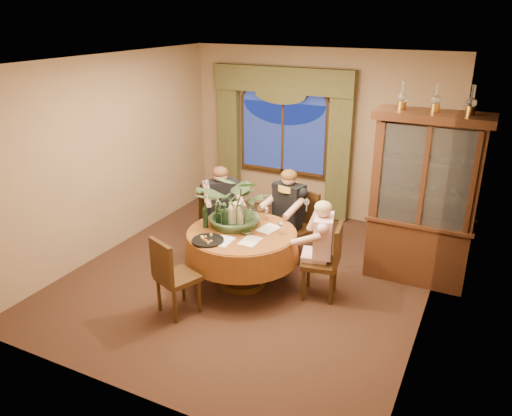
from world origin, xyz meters
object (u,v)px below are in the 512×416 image
at_px(wine_bottle_1, 218,210).
at_px(wine_bottle_4, 230,214).
at_px(olive_bowl, 247,232).
at_px(chair_back, 217,222).
at_px(dining_table, 242,258).
at_px(chair_right, 320,261).
at_px(wine_bottle_0, 219,214).
at_px(wine_bottle_2, 205,215).
at_px(person_scarf, 289,214).
at_px(oil_lamp_center, 437,97).
at_px(stoneware_vase, 237,214).
at_px(wine_bottle_3, 230,209).
at_px(oil_lamp_right, 472,100).
at_px(chair_back_right, 298,227).
at_px(wine_bottle_5, 225,218).
at_px(china_cabinet, 423,200).
at_px(chair_front_left, 178,275).
at_px(person_pink, 323,248).
at_px(oil_lamp_left, 403,95).
at_px(centerpiece_plant, 238,178).
at_px(person_back, 221,210).

distance_m(wine_bottle_1, wine_bottle_4, 0.23).
bearing_deg(olive_bowl, chair_back, 140.69).
relative_size(dining_table, chair_right, 1.53).
xyz_separation_m(wine_bottle_0, wine_bottle_2, (-0.13, -0.10, 0.00)).
bearing_deg(wine_bottle_0, wine_bottle_1, 123.00).
distance_m(chair_right, wine_bottle_1, 1.49).
height_order(wine_bottle_0, wine_bottle_4, same).
bearing_deg(person_scarf, oil_lamp_center, -159.97).
xyz_separation_m(oil_lamp_center, wine_bottle_1, (-2.41, -0.99, -1.48)).
distance_m(stoneware_vase, wine_bottle_0, 0.24).
bearing_deg(wine_bottle_3, oil_lamp_right, 18.65).
bearing_deg(chair_back_right, wine_bottle_1, 67.29).
xyz_separation_m(wine_bottle_2, wine_bottle_5, (0.26, 0.04, 0.00)).
distance_m(chair_back, wine_bottle_5, 0.99).
xyz_separation_m(china_cabinet, person_scarf, (-1.74, -0.18, -0.44)).
relative_size(oil_lamp_center, chair_front_left, 0.35).
relative_size(wine_bottle_3, wine_bottle_4, 1.00).
relative_size(chair_right, wine_bottle_0, 2.91).
bearing_deg(stoneware_vase, chair_back, 140.97).
bearing_deg(person_pink, oil_lamp_right, -72.13).
bearing_deg(chair_front_left, oil_lamp_right, 58.86).
bearing_deg(wine_bottle_2, wine_bottle_1, 79.49).
xyz_separation_m(wine_bottle_1, wine_bottle_5, (0.22, -0.20, 0.00)).
height_order(chair_front_left, wine_bottle_4, wine_bottle_4).
bearing_deg(chair_back_right, person_scarf, 44.19).
bearing_deg(olive_bowl, person_scarf, 81.55).
height_order(oil_lamp_left, person_pink, oil_lamp_left).
height_order(chair_front_left, wine_bottle_0, wine_bottle_0).
distance_m(china_cabinet, person_scarf, 1.81).
relative_size(oil_lamp_center, wine_bottle_1, 1.03).
bearing_deg(olive_bowl, wine_bottle_3, 143.40).
bearing_deg(chair_back_right, stoneware_vase, 78.99).
bearing_deg(chair_front_left, stoneware_vase, 100.40).
relative_size(oil_lamp_left, oil_lamp_center, 1.00).
height_order(olive_bowl, wine_bottle_0, wine_bottle_0).
bearing_deg(person_pink, chair_front_left, 115.90).
xyz_separation_m(oil_lamp_right, centerpiece_plant, (-2.51, -0.98, -1.01)).
distance_m(oil_lamp_right, person_pink, 2.42).
height_order(chair_back, wine_bottle_1, wine_bottle_1).
distance_m(person_pink, wine_bottle_5, 1.27).
xyz_separation_m(wine_bottle_3, wine_bottle_4, (0.09, -0.16, 0.00)).
xyz_separation_m(chair_back, wine_bottle_1, (0.33, -0.50, 0.44)).
height_order(person_back, olive_bowl, person_back).
distance_m(oil_lamp_left, person_scarf, 2.20).
distance_m(chair_back_right, wine_bottle_1, 1.25).
bearing_deg(chair_back_right, person_pink, 149.27).
height_order(wine_bottle_1, wine_bottle_5, same).
relative_size(china_cabinet, wine_bottle_2, 6.74).
xyz_separation_m(china_cabinet, person_back, (-2.69, -0.45, -0.45)).
relative_size(oil_lamp_left, person_back, 0.26).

